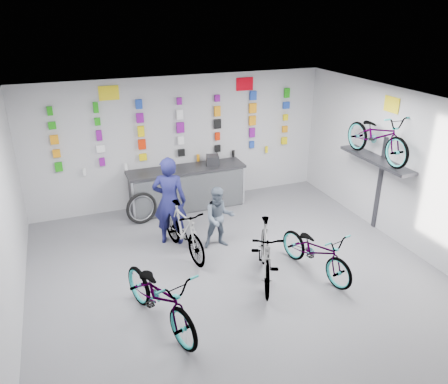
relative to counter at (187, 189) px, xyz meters
name	(u,v)px	position (x,y,z in m)	size (l,w,h in m)	color
floor	(249,293)	(0.00, -3.54, -0.49)	(8.00, 8.00, 0.00)	#58575D
ceiling	(254,116)	(0.00, -3.54, 2.51)	(8.00, 8.00, 0.00)	white
wall_back	(180,141)	(0.00, 0.46, 1.01)	(7.00, 7.00, 0.00)	#B9B9BC
wall_left	(0,255)	(-3.50, -3.54, 1.01)	(8.00, 8.00, 0.00)	#B9B9BC
wall_right	(429,181)	(3.50, -3.54, 1.01)	(8.00, 8.00, 0.00)	#B9B9BC
counter	(187,189)	(0.00, 0.00, 0.00)	(2.70, 0.66, 1.00)	black
merch_wall	(183,129)	(0.05, 0.39, 1.32)	(5.57, 0.08, 1.57)	#19950F
wall_bracket	(377,164)	(3.33, -2.34, 0.98)	(0.39, 1.90, 2.00)	#333338
sign_left	(109,93)	(-1.50, 0.44, 2.23)	(0.42, 0.02, 0.30)	yellow
sign_right	(245,84)	(1.60, 0.44, 2.23)	(0.42, 0.02, 0.30)	red
sign_side	(392,105)	(3.48, -2.34, 2.16)	(0.02, 0.40, 0.30)	yellow
bike_left	(160,296)	(-1.54, -3.76, 0.02)	(0.67, 1.93, 1.01)	gray
bike_center	(265,253)	(0.42, -3.27, 0.04)	(0.49, 1.74, 1.05)	gray
bike_right	(316,251)	(1.35, -3.40, -0.04)	(0.59, 1.69, 0.89)	gray
bike_service	(184,230)	(-0.65, -1.94, 0.02)	(0.47, 1.67, 1.01)	gray
bike_wall	(378,136)	(3.25, -2.34, 1.57)	(0.63, 1.80, 0.95)	gray
clerk	(170,201)	(-0.77, -1.41, 0.42)	(0.66, 0.43, 1.80)	#161749
customer	(219,218)	(0.07, -1.92, 0.14)	(0.61, 0.47, 1.25)	#515D6E
spare_wheel	(142,208)	(-1.15, -0.37, -0.14)	(0.72, 0.29, 0.71)	black
register	(213,160)	(0.64, 0.01, 0.62)	(0.28, 0.30, 0.22)	black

